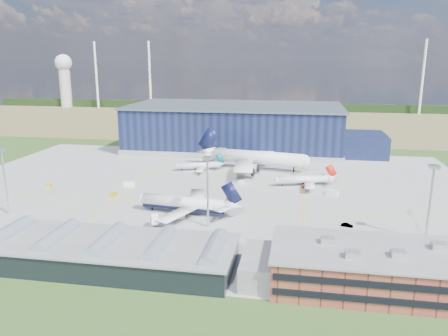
% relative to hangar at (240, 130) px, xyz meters
% --- Properties ---
extents(ground, '(600.00, 600.00, 0.00)m').
position_rel_hangar_xyz_m(ground, '(-2.81, -94.80, -11.62)').
color(ground, '#29511E').
rests_on(ground, ground).
extents(apron, '(220.00, 160.00, 0.08)m').
position_rel_hangar_xyz_m(apron, '(-2.81, -84.80, -11.59)').
color(apron, '#9D9D98').
rests_on(apron, ground).
extents(farmland, '(600.00, 220.00, 0.01)m').
position_rel_hangar_xyz_m(farmland, '(-2.81, 125.20, -11.62)').
color(farmland, olive).
rests_on(farmland, ground).
extents(treeline, '(600.00, 8.00, 8.00)m').
position_rel_hangar_xyz_m(treeline, '(-2.81, 205.20, -7.62)').
color(treeline, black).
rests_on(treeline, ground).
extents(horizon_dressing, '(440.20, 18.00, 70.00)m').
position_rel_hangar_xyz_m(horizon_dressing, '(-194.11, 199.58, 22.58)').
color(horizon_dressing, white).
rests_on(horizon_dressing, ground).
extents(hangar, '(145.00, 62.00, 26.10)m').
position_rel_hangar_xyz_m(hangar, '(0.00, 0.00, 0.00)').
color(hangar, '#0F1933').
rests_on(hangar, ground).
extents(ops_building, '(46.00, 23.00, 10.90)m').
position_rel_hangar_xyz_m(ops_building, '(52.20, -154.81, -6.82)').
color(ops_building, brown).
rests_on(ops_building, ground).
extents(glass_concourse, '(78.00, 23.00, 8.60)m').
position_rel_hangar_xyz_m(glass_concourse, '(-9.26, -154.80, -7.93)').
color(glass_concourse, black).
rests_on(glass_concourse, ground).
extents(light_mast_west, '(2.60, 2.60, 23.00)m').
position_rel_hangar_xyz_m(light_mast_west, '(-62.81, -124.80, 3.82)').
color(light_mast_west, '#BBBDC2').
rests_on(light_mast_west, ground).
extents(light_mast_center, '(2.60, 2.60, 23.00)m').
position_rel_hangar_xyz_m(light_mast_center, '(7.19, -124.80, 3.82)').
color(light_mast_center, '#BBBDC2').
rests_on(light_mast_center, ground).
extents(light_mast_east, '(2.60, 2.60, 23.00)m').
position_rel_hangar_xyz_m(light_mast_east, '(72.19, -124.80, 3.82)').
color(light_mast_east, '#BBBDC2').
rests_on(light_mast_east, ground).
extents(airliner_navy, '(42.30, 41.56, 12.54)m').
position_rel_hangar_xyz_m(airliner_navy, '(-3.43, -114.24, -5.35)').
color(airliner_navy, white).
rests_on(airliner_navy, ground).
extents(airliner_red, '(33.58, 33.16, 8.93)m').
position_rel_hangar_xyz_m(airliner_red, '(36.73, -72.80, -7.15)').
color(airliner_red, white).
rests_on(airliner_red, ground).
extents(airliner_widebody, '(66.48, 65.47, 18.71)m').
position_rel_hangar_xyz_m(airliner_widebody, '(14.96, -48.28, -2.26)').
color(airliner_widebody, white).
rests_on(airliner_widebody, ground).
extents(airliner_regional, '(30.32, 29.97, 7.94)m').
position_rel_hangar_xyz_m(airliner_regional, '(-12.60, -54.80, -7.65)').
color(airliner_regional, white).
rests_on(airliner_regional, ground).
extents(gse_tug_a, '(3.07, 3.77, 1.36)m').
position_rel_hangar_xyz_m(gse_tug_a, '(-67.12, -92.98, -10.94)').
color(gse_tug_a, gold).
rests_on(gse_tug_a, ground).
extents(gse_tug_b, '(2.23, 3.26, 1.39)m').
position_rel_hangar_xyz_m(gse_tug_b, '(-35.49, -100.02, -10.92)').
color(gse_tug_b, gold).
rests_on(gse_tug_b, ground).
extents(gse_van_a, '(5.17, 2.95, 2.12)m').
position_rel_hangar_xyz_m(gse_van_a, '(-34.42, -86.27, -10.55)').
color(gse_van_a, white).
rests_on(gse_van_a, ground).
extents(gse_cart_a, '(2.90, 3.50, 1.30)m').
position_rel_hangar_xyz_m(gse_cart_a, '(10.82, -73.62, -10.97)').
color(gse_cart_a, white).
rests_on(gse_cart_a, ground).
extents(gse_van_b, '(4.98, 3.92, 2.08)m').
position_rel_hangar_xyz_m(gse_van_b, '(48.14, -83.99, -10.58)').
color(gse_van_b, white).
rests_on(gse_van_b, ground).
extents(gse_tug_c, '(1.96, 2.96, 1.25)m').
position_rel_hangar_xyz_m(gse_tug_c, '(-18.50, -48.77, -10.99)').
color(gse_tug_c, gold).
rests_on(gse_tug_c, ground).
extents(gse_cart_b, '(3.70, 3.16, 1.36)m').
position_rel_hangar_xyz_m(gse_cart_b, '(7.59, -32.80, -10.94)').
color(gse_cart_b, white).
rests_on(gse_cart_b, ground).
extents(gse_van_c, '(6.07, 4.58, 2.63)m').
position_rel_hangar_xyz_m(gse_van_c, '(57.99, -140.80, -10.30)').
color(gse_van_c, white).
rests_on(gse_van_c, ground).
extents(airstair, '(4.05, 5.64, 3.35)m').
position_rel_hangar_xyz_m(airstair, '(-9.19, -128.59, -9.94)').
color(airstair, white).
rests_on(airstair, ground).
extents(car_a, '(4.03, 2.56, 1.28)m').
position_rel_hangar_xyz_m(car_a, '(43.30, -132.24, -10.98)').
color(car_a, '#99999E').
rests_on(car_a, ground).
extents(car_b, '(3.91, 2.16, 1.22)m').
position_rel_hangar_xyz_m(car_b, '(50.68, -117.05, -11.01)').
color(car_b, '#99999E').
rests_on(car_b, ground).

